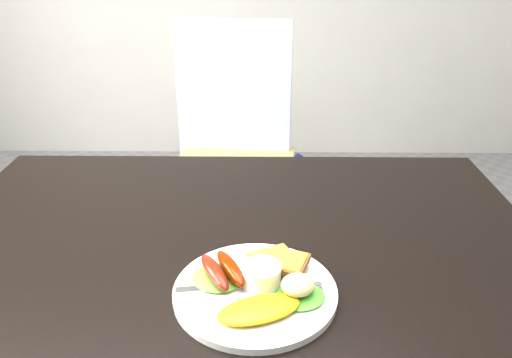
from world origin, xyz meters
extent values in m
cube|color=black|center=(0.00, 0.00, 0.73)|extent=(1.20, 0.80, 0.04)
cube|color=tan|center=(-0.06, 0.93, 0.45)|extent=(0.51, 0.51, 0.06)
imported|color=navy|center=(0.29, 0.71, 0.78)|extent=(0.59, 0.42, 1.56)
cylinder|color=white|center=(0.04, -0.17, 0.76)|extent=(0.27, 0.27, 0.01)
ellipsoid|color=#61A32F|center=(-0.02, -0.15, 0.77)|extent=(0.11, 0.11, 0.01)
ellipsoid|color=#369125|center=(0.11, -0.20, 0.77)|extent=(0.10, 0.09, 0.01)
ellipsoid|color=#FFEE0A|center=(0.05, -0.23, 0.77)|extent=(0.15, 0.10, 0.02)
ellipsoid|color=#5F0D02|center=(-0.02, -0.16, 0.78)|extent=(0.07, 0.11, 0.03)
ellipsoid|color=#6E1000|center=(0.00, -0.15, 0.78)|extent=(0.07, 0.11, 0.03)
cylinder|color=white|center=(0.05, -0.16, 0.78)|extent=(0.08, 0.08, 0.04)
cube|color=olive|center=(0.08, -0.11, 0.77)|extent=(0.10, 0.10, 0.01)
cube|color=brown|center=(0.10, -0.13, 0.78)|extent=(0.08, 0.08, 0.01)
ellipsoid|color=beige|center=(0.11, -0.19, 0.79)|extent=(0.07, 0.07, 0.03)
cube|color=#ADAFB7|center=(0.00, -0.17, 0.76)|extent=(0.18, 0.04, 0.00)
camera|label=1|loc=(0.05, -0.82, 1.27)|focal=35.00mm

